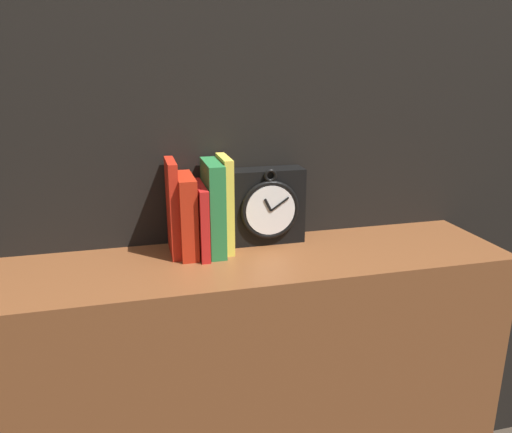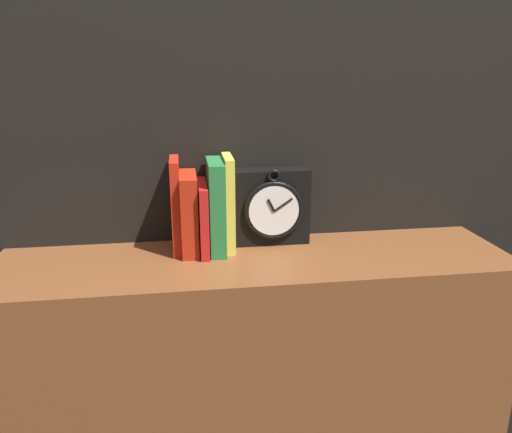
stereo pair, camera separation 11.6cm
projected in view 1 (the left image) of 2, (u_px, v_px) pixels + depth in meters
wall_back at (238, 52)px, 1.23m from camera, size 6.00×0.05×2.60m
bookshelf at (256, 404)px, 1.32m from camera, size 1.24×0.32×0.83m
clock at (266, 206)px, 1.28m from camera, size 0.19×0.08×0.20m
book_slot0_red at (173, 208)px, 1.20m from camera, size 0.02×0.12×0.23m
book_slot1_red at (186, 215)px, 1.20m from camera, size 0.04×0.14×0.19m
book_slot2_red at (201, 219)px, 1.21m from camera, size 0.02×0.15×0.17m
book_slot3_green at (213, 207)px, 1.21m from camera, size 0.04×0.15×0.23m
book_slot4_yellow at (225, 204)px, 1.23m from camera, size 0.02×0.12×0.23m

